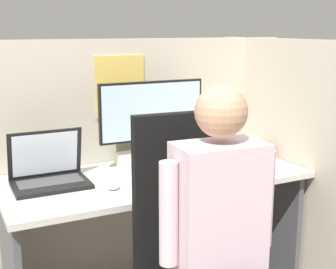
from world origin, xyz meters
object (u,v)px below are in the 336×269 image
at_px(monitor, 152,114).
at_px(carrot_toy, 142,186).
at_px(person, 228,231).
at_px(coffee_mug, 210,149).
at_px(paper_box, 153,160).
at_px(stapler, 265,153).
at_px(laptop, 49,175).
at_px(office_chair, 200,255).

xyz_separation_m(monitor, carrot_toy, (-0.21, -0.34, -0.27)).
height_order(person, coffee_mug, person).
height_order(paper_box, monitor, monitor).
bearing_deg(stapler, person, -134.61).
bearing_deg(monitor, person, -96.75).
height_order(carrot_toy, coffee_mug, coffee_mug).
relative_size(paper_box, laptop, 1.00).
distance_m(person, coffee_mug, 1.08).
bearing_deg(office_chair, stapler, 37.82).
bearing_deg(person, monitor, 83.25).
relative_size(monitor, stapler, 4.28).
xyz_separation_m(laptop, coffee_mug, (0.98, 0.10, -0.01)).
distance_m(stapler, office_chair, 1.03).
bearing_deg(person, laptop, 118.74).
xyz_separation_m(stapler, person, (-0.79, -0.80, -0.01)).
bearing_deg(laptop, carrot_toy, -36.20).
relative_size(person, coffee_mug, 14.15).
bearing_deg(laptop, paper_box, 5.96).
xyz_separation_m(monitor, stapler, (0.68, -0.12, -0.27)).
distance_m(office_chair, person, 0.25).
relative_size(office_chair, person, 0.89).
relative_size(laptop, person, 0.28).
height_order(monitor, coffee_mug, monitor).
bearing_deg(office_chair, carrot_toy, 101.73).
height_order(carrot_toy, person, person).
height_order(laptop, office_chair, office_chair).
relative_size(monitor, person, 0.47).
distance_m(monitor, person, 0.97).
distance_m(laptop, carrot_toy, 0.47).
relative_size(carrot_toy, coffee_mug, 1.70).
xyz_separation_m(laptop, carrot_toy, (0.37, -0.27, -0.03)).
xyz_separation_m(monitor, laptop, (-0.58, -0.06, -0.24)).
bearing_deg(laptop, stapler, -2.67).
distance_m(stapler, coffee_mug, 0.33).
relative_size(paper_box, stapler, 2.57).
relative_size(office_chair, coffee_mug, 12.59).
xyz_separation_m(paper_box, coffee_mug, (0.40, 0.04, 0.01)).
bearing_deg(laptop, office_chair, -56.00).
bearing_deg(paper_box, office_chair, -99.28).
xyz_separation_m(laptop, office_chair, (0.46, -0.68, -0.22)).
height_order(stapler, person, person).
bearing_deg(carrot_toy, monitor, 58.67).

